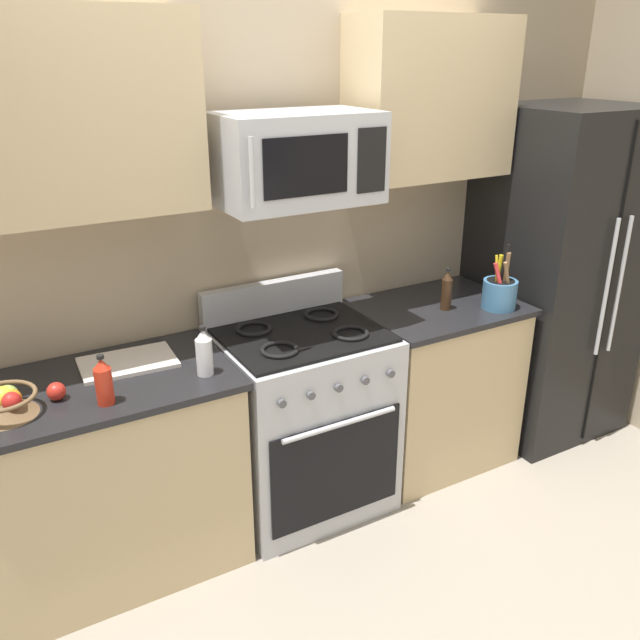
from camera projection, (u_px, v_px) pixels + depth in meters
name	position (u px, v px, depth m)	size (l,w,h in m)	color
ground_plane	(378.00, 582.00, 2.89)	(16.00, 16.00, 0.00)	gray
wall_back	(263.00, 235.00, 3.26)	(8.00, 0.10, 2.60)	tan
counter_left	(107.00, 478.00, 2.83)	(1.11, 0.64, 0.91)	tan
range_oven	(303.00, 417.00, 3.26)	(0.76, 0.68, 1.09)	#B2B5BA
counter_right	(433.00, 382.00, 3.63)	(0.83, 0.64, 0.91)	tan
refrigerator	(555.00, 275.00, 3.82)	(0.80, 0.75, 1.87)	black
microwave	(296.00, 158.00, 2.81)	(0.68, 0.44, 0.38)	#B2B5BA
upper_cabinets_left	(46.00, 116.00, 2.41)	(1.10, 0.34, 0.75)	tan
upper_cabinets_right	(431.00, 99.00, 3.22)	(0.82, 0.34, 0.75)	tan
utensil_crock	(500.00, 292.00, 3.39)	(0.17, 0.17, 0.34)	teal
fruit_basket	(4.00, 403.00, 2.41)	(0.24, 0.24, 0.11)	brown
apple_loose	(56.00, 391.00, 2.52)	(0.07, 0.07, 0.07)	red
cutting_board	(128.00, 362.00, 2.81)	(0.39, 0.26, 0.02)	silver
bottle_vinegar	(204.00, 353.00, 2.69)	(0.07, 0.07, 0.21)	silver
bottle_soy	(447.00, 291.00, 3.37)	(0.05, 0.05, 0.22)	#382314
bottle_hot_sauce	(104.00, 382.00, 2.47)	(0.07, 0.07, 0.20)	red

